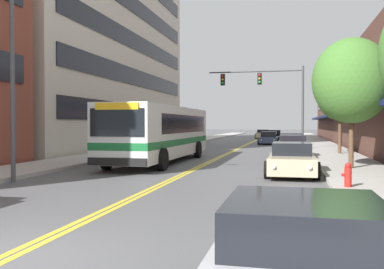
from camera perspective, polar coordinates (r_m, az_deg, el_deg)
name	(u,v)px	position (r m, az deg, el deg)	size (l,w,h in m)	color
ground_plane	(246,145)	(42.89, 7.26, -1.36)	(240.00, 240.00, 0.00)	#565659
sidewalk_left	(178,143)	(44.14, -1.88, -1.17)	(3.09, 106.00, 0.16)	#B2ADA5
sidewalk_right	(320,145)	(42.76, 16.69, -1.31)	(3.09, 106.00, 0.16)	#B2ADA5
centre_line	(246,145)	(42.89, 7.26, -1.36)	(0.34, 106.00, 0.01)	yellow
office_tower_left	(75,12)	(41.63, -15.32, 15.47)	(12.08, 29.26, 24.42)	beige
city_bus	(162,131)	(23.21, -4.08, 0.47)	(2.94, 12.11, 2.95)	silver
car_charcoal_parked_left_mid	(181,142)	(34.50, -1.48, -1.05)	(2.19, 4.54, 1.25)	#232328
car_silver_parked_right_foreground	(305,266)	(4.77, 14.83, -16.58)	(2.16, 4.18, 1.25)	#B7B7BC
car_red_parked_right_mid	(293,148)	(26.21, 13.28, -1.71)	(2.02, 4.72, 1.40)	maroon
car_dark_grey_parked_right_far	(291,142)	(34.49, 13.13, -1.02)	(2.15, 4.83, 1.34)	#38383D
car_beige_parked_right_end	(292,160)	(17.69, 13.15, -3.31)	(2.02, 4.63, 1.31)	#BCAD89
car_champagne_moving_lead	(263,134)	(61.92, 9.48, 0.04)	(2.14, 4.62, 1.27)	beige
car_slate_blue_moving_second	(269,138)	(44.39, 10.20, -0.51)	(2.04, 4.34, 1.29)	#475675
car_black_moving_third	(274,136)	(52.57, 10.86, -0.18)	(2.11, 4.69, 1.35)	black
traffic_signal_mast	(269,90)	(34.89, 10.29, 5.86)	(7.57, 0.38, 6.64)	#47474C
street_lamp_left_near	(20,62)	(16.31, -21.94, 9.00)	(2.16, 0.28, 7.05)	#47474C
street_tree_right_mid	(352,81)	(19.77, 20.52, 6.72)	(3.34, 3.34, 5.61)	brown
street_tree_right_far	(340,95)	(29.35, 19.15, 4.95)	(2.95, 2.95, 5.39)	brown
fire_hydrant	(348,175)	(13.76, 20.07, -5.06)	(0.29, 0.21, 0.74)	red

